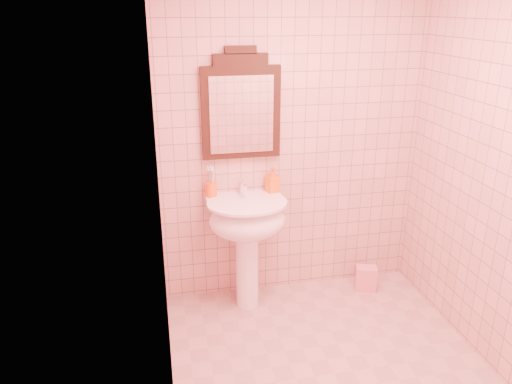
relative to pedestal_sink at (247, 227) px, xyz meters
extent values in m
plane|color=tan|center=(0.39, -0.87, -0.66)|extent=(2.20, 2.20, 0.00)
cube|color=#D8A197|center=(0.39, 0.23, 0.59)|extent=(2.00, 0.02, 2.50)
cylinder|color=white|center=(0.00, 0.01, -0.31)|extent=(0.17, 0.17, 0.70)
ellipsoid|color=white|center=(0.00, -0.01, 0.06)|extent=(0.56, 0.46, 0.28)
cube|color=white|center=(0.00, 0.15, 0.17)|extent=(0.56, 0.15, 0.05)
cylinder|color=white|center=(0.00, -0.01, 0.19)|extent=(0.58, 0.58, 0.02)
cylinder|color=white|center=(0.00, 0.15, 0.25)|extent=(0.04, 0.04, 0.09)
cylinder|color=white|center=(0.00, 0.10, 0.28)|extent=(0.02, 0.10, 0.02)
cylinder|color=white|center=(0.00, 0.05, 0.26)|extent=(0.02, 0.02, 0.04)
cube|color=white|center=(0.00, 0.16, 0.30)|extent=(0.02, 0.07, 0.01)
cube|color=black|center=(0.00, 0.20, 0.80)|extent=(0.57, 0.05, 0.66)
cube|color=black|center=(0.00, 0.20, 1.17)|extent=(0.38, 0.05, 0.08)
cube|color=black|center=(0.00, 0.20, 1.24)|extent=(0.22, 0.05, 0.05)
cube|color=white|center=(0.00, 0.17, 0.79)|extent=(0.46, 0.01, 0.55)
cylinder|color=#F05714|center=(-0.24, 0.16, 0.26)|extent=(0.09, 0.09, 0.11)
cylinder|color=silver|center=(-0.22, 0.16, 0.30)|extent=(0.01, 0.01, 0.20)
cylinder|color=#338CD8|center=(-0.23, 0.18, 0.30)|extent=(0.01, 0.01, 0.20)
cylinder|color=#E5334C|center=(-0.25, 0.17, 0.30)|extent=(0.01, 0.01, 0.20)
cylinder|color=#3FBF59|center=(-0.25, 0.15, 0.30)|extent=(0.01, 0.01, 0.20)
cylinder|color=#D8CC4C|center=(-0.23, 0.14, 0.30)|extent=(0.01, 0.01, 0.20)
imported|color=orange|center=(0.22, 0.16, 0.30)|extent=(0.11, 0.11, 0.19)
cube|color=pink|center=(0.98, 0.03, -0.56)|extent=(0.19, 0.16, 0.20)
camera|label=1|loc=(-0.61, -3.26, 1.52)|focal=35.00mm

